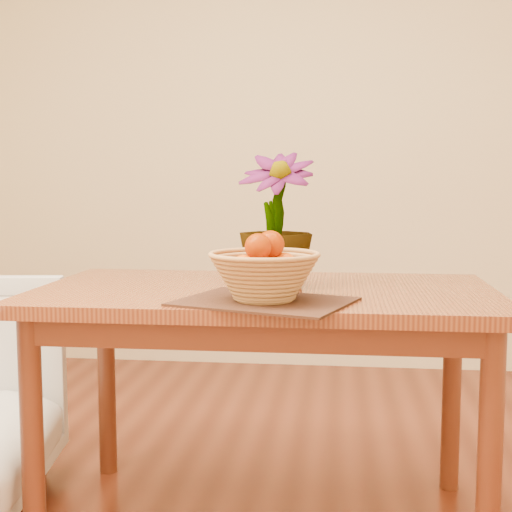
# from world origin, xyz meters

# --- Properties ---
(wall_back) EXTENTS (4.00, 0.02, 2.70)m
(wall_back) POSITION_xyz_m (0.00, 2.25, 1.35)
(wall_back) COLOR #FFF1C2
(wall_back) RESTS_ON floor
(table) EXTENTS (1.40, 0.80, 0.75)m
(table) POSITION_xyz_m (0.00, 0.30, 0.66)
(table) COLOR brown
(table) RESTS_ON floor
(placemat) EXTENTS (0.53, 0.46, 0.01)m
(placemat) POSITION_xyz_m (0.03, 0.03, 0.75)
(placemat) COLOR #3D2016
(placemat) RESTS_ON table
(wicker_basket) EXTENTS (0.30, 0.30, 0.12)m
(wicker_basket) POSITION_xyz_m (0.03, 0.03, 0.82)
(wicker_basket) COLOR tan
(wicker_basket) RESTS_ON placemat
(orange_pile) EXTENTS (0.17, 0.17, 0.14)m
(orange_pile) POSITION_xyz_m (0.03, 0.03, 0.87)
(orange_pile) COLOR #EF5103
(orange_pile) RESTS_ON wicker_basket
(potted_plant) EXTENTS (0.25, 0.25, 0.42)m
(potted_plant) POSITION_xyz_m (0.03, 0.32, 0.96)
(potted_plant) COLOR #1A3F12
(potted_plant) RESTS_ON table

